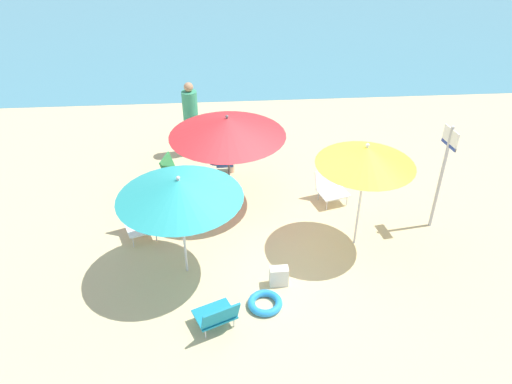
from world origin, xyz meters
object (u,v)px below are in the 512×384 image
(umbrella_yellow, at_px, (366,156))
(beach_chair_b, at_px, (139,219))
(umbrella_teal, at_px, (179,189))
(person_b, at_px, (218,153))
(beach_chair_a, at_px, (173,170))
(beach_bag, at_px, (279,276))
(beach_chair_c, at_px, (217,315))
(beach_chair_d, at_px, (331,186))
(person_a, at_px, (191,119))
(umbrella_red, at_px, (227,127))
(warning_sign, at_px, (444,165))
(swim_ring, at_px, (265,303))

(umbrella_yellow, height_order, beach_chair_b, umbrella_yellow)
(umbrella_teal, height_order, beach_chair_b, umbrella_teal)
(umbrella_yellow, bearing_deg, person_b, 132.34)
(beach_chair_a, xyz_separation_m, beach_bag, (1.84, -3.13, -0.18))
(beach_chair_c, distance_m, beach_chair_d, 3.89)
(umbrella_teal, xyz_separation_m, person_a, (-0.01, 4.02, -0.75))
(beach_chair_a, distance_m, beach_chair_b, 1.73)
(person_a, bearing_deg, beach_chair_c, -75.83)
(person_a, relative_size, person_b, 1.81)
(umbrella_red, bearing_deg, umbrella_teal, -111.24)
(umbrella_yellow, distance_m, beach_chair_a, 4.20)
(beach_chair_b, bearing_deg, beach_chair_c, 9.79)
(beach_bag, bearing_deg, warning_sign, 24.11)
(umbrella_yellow, xyz_separation_m, beach_chair_a, (-3.29, 2.20, -1.41))
(umbrella_red, xyz_separation_m, beach_chair_a, (-1.14, 0.73, -1.29))
(umbrella_yellow, relative_size, warning_sign, 0.98)
(umbrella_yellow, relative_size, person_b, 2.09)
(umbrella_yellow, bearing_deg, swim_ring, -141.06)
(beach_chair_d, xyz_separation_m, beach_bag, (-1.29, -2.31, -0.14))
(beach_chair_c, bearing_deg, warning_sign, -84.15)
(umbrella_yellow, bearing_deg, beach_chair_d, 96.73)
(umbrella_yellow, relative_size, beach_chair_b, 2.68)
(beach_chair_b, distance_m, beach_chair_d, 3.73)
(beach_chair_b, relative_size, person_a, 0.43)
(beach_chair_a, distance_m, beach_chair_d, 3.23)
(beach_chair_b, xyz_separation_m, person_a, (0.86, 2.98, 0.52))
(beach_chair_d, relative_size, person_b, 0.72)
(umbrella_red, relative_size, person_a, 1.26)
(beach_chair_d, bearing_deg, umbrella_teal, -71.62)
(umbrella_red, xyz_separation_m, umbrella_teal, (-0.76, -1.97, -0.03))
(beach_chair_d, bearing_deg, person_b, -134.73)
(beach_chair_c, bearing_deg, umbrella_red, -27.85)
(warning_sign, bearing_deg, beach_chair_c, -159.14)
(umbrella_yellow, bearing_deg, warning_sign, 14.74)
(beach_chair_c, height_order, person_b, person_b)
(umbrella_yellow, height_order, beach_chair_c, umbrella_yellow)
(umbrella_teal, xyz_separation_m, person_b, (0.56, 3.09, -1.13))
(umbrella_red, distance_m, beach_chair_a, 1.87)
(umbrella_yellow, xyz_separation_m, umbrella_teal, (-2.92, -0.50, -0.16))
(person_a, distance_m, swim_ring, 5.12)
(warning_sign, bearing_deg, beach_chair_b, 170.39)
(umbrella_yellow, xyz_separation_m, beach_chair_d, (-0.16, 1.38, -1.45))
(umbrella_teal, bearing_deg, beach_chair_a, 97.84)
(person_b, bearing_deg, beach_chair_b, -128.29)
(beach_chair_c, xyz_separation_m, beach_chair_d, (2.27, 3.16, 0.03))
(beach_chair_b, bearing_deg, umbrella_yellow, 61.12)
(beach_chair_b, relative_size, swim_ring, 1.39)
(person_a, bearing_deg, beach_bag, -62.90)
(beach_chair_d, xyz_separation_m, person_a, (-2.77, 2.14, 0.55))
(beach_chair_a, bearing_deg, beach_chair_b, -91.01)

